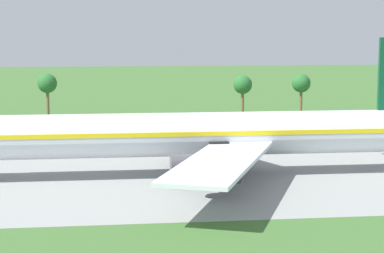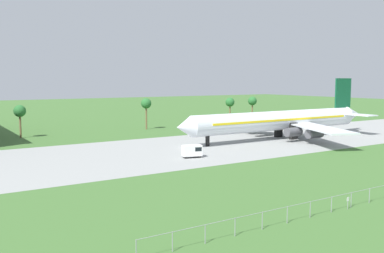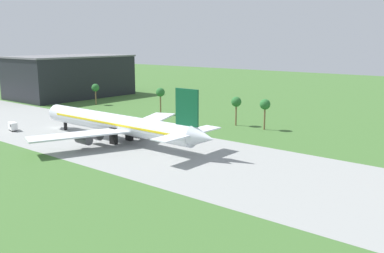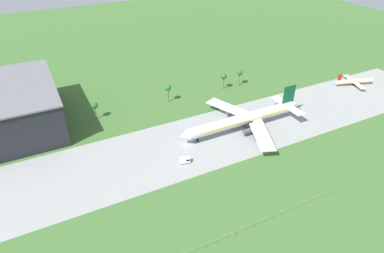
% 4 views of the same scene
% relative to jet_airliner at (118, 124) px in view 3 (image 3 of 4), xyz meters
% --- Properties ---
extents(ground_plane, '(600.00, 600.00, 0.00)m').
position_rel_jet_airliner_xyz_m(ground_plane, '(-33.34, -0.22, -5.38)').
color(ground_plane, '#3D662D').
extents(taxiway_strip, '(320.00, 44.00, 0.02)m').
position_rel_jet_airliner_xyz_m(taxiway_strip, '(-33.34, -0.22, -5.37)').
color(taxiway_strip, gray).
rests_on(taxiway_strip, ground_plane).
extents(jet_airliner, '(71.74, 55.69, 17.80)m').
position_rel_jet_airliner_xyz_m(jet_airliner, '(0.00, 0.00, 0.00)').
color(jet_airliner, silver).
rests_on(jet_airliner, ground_plane).
extents(baggage_tug, '(4.68, 2.98, 2.84)m').
position_rel_jet_airliner_xyz_m(baggage_tug, '(-39.33, -12.05, -3.87)').
color(baggage_tug, black).
rests_on(baggage_tug, ground_plane).
extents(terminal_building, '(36.72, 61.20, 21.86)m').
position_rel_jet_airliner_xyz_m(terminal_building, '(-99.62, 53.90, 5.56)').
color(terminal_building, black).
rests_on(terminal_building, ground_plane).
extents(palm_tree_row, '(93.73, 3.60, 10.91)m').
position_rel_jet_airliner_xyz_m(palm_tree_row, '(-12.40, 42.99, 2.99)').
color(palm_tree_row, brown).
rests_on(palm_tree_row, ground_plane).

